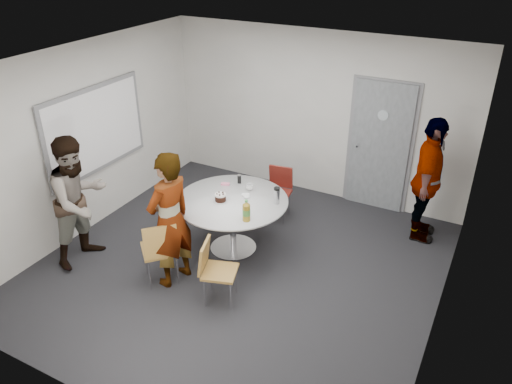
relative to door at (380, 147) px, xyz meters
The scene contains 15 objects.
floor 2.90m from the door, 113.90° to the right, with size 5.00×5.00×0.00m, color black.
ceiling 3.19m from the door, 113.90° to the right, with size 5.00×5.00×0.00m, color silver.
wall_back 1.15m from the door, behind, with size 5.00×5.00×0.00m, color silver.
wall_left 4.38m from the door, 145.41° to the right, with size 5.00×5.00×0.00m, color silver.
wall_right 2.87m from the door, 60.57° to the right, with size 5.00×5.00×0.00m, color silver.
wall_front 5.11m from the door, 102.45° to the right, with size 5.00×5.00×0.00m, color silver.
door is the anchor object (origin of this frame).
whiteboard 4.25m from the door, 147.34° to the right, with size 0.04×1.90×1.25m.
table 2.57m from the door, 122.55° to the right, with size 1.51×1.51×1.08m.
chair_near_left 3.72m from the door, 119.07° to the right, with size 0.63×0.63×0.90m.
chair_near_right 3.40m from the door, 108.30° to the right, with size 0.52×0.49×0.82m.
chair_far 1.68m from the door, 140.59° to the right, with size 0.44×0.47×0.81m.
person_main 3.54m from the door, 118.87° to the right, with size 0.65×0.43×1.78m, color #A5C6EA.
person_left 4.45m from the door, 133.24° to the right, with size 0.86×0.67×1.78m, color white.
person_right 1.05m from the door, 35.15° to the right, with size 1.07×0.45×1.83m, color black.
Camera 1 is at (2.72, -4.69, 4.05)m, focal length 35.00 mm.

